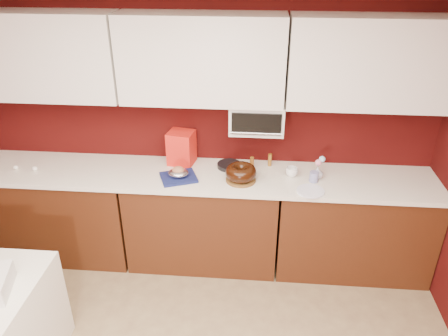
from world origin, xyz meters
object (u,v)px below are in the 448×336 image
(toaster_oven, at_px, (257,117))
(blue_jar, at_px, (314,177))
(foil_ham_nest, at_px, (178,173))
(flower_vase, at_px, (317,172))
(bundt_cake, at_px, (241,172))
(coffee_mug, at_px, (292,171))
(pandoro_box, at_px, (181,148))

(toaster_oven, height_order, blue_jar, toaster_oven)
(foil_ham_nest, bearing_deg, flower_vase, 5.37)
(bundt_cake, relative_size, flower_vase, 2.18)
(bundt_cake, height_order, coffee_mug, bundt_cake)
(bundt_cake, distance_m, blue_jar, 0.61)
(foil_ham_nest, distance_m, blue_jar, 1.13)
(coffee_mug, bearing_deg, toaster_oven, 156.54)
(bundt_cake, height_order, foil_ham_nest, bundt_cake)
(pandoro_box, height_order, coffee_mug, pandoro_box)
(toaster_oven, bearing_deg, flower_vase, -16.19)
(foil_ham_nest, xyz_separation_m, pandoro_box, (-0.02, 0.30, 0.09))
(toaster_oven, bearing_deg, pandoro_box, 177.10)
(bundt_cake, distance_m, flower_vase, 0.65)
(pandoro_box, bearing_deg, bundt_cake, -17.72)
(bundt_cake, xyz_separation_m, foil_ham_nest, (-0.52, -0.01, -0.02))
(bundt_cake, height_order, blue_jar, bundt_cake)
(toaster_oven, xyz_separation_m, foil_ham_nest, (-0.64, -0.26, -0.42))
(toaster_oven, relative_size, flower_vase, 3.78)
(bundt_cake, bearing_deg, blue_jar, 3.87)
(bundt_cake, relative_size, blue_jar, 2.92)
(coffee_mug, distance_m, flower_vase, 0.21)
(toaster_oven, bearing_deg, blue_jar, -23.45)
(bundt_cake, bearing_deg, coffee_mug, 15.54)
(coffee_mug, xyz_separation_m, blue_jar, (0.18, -0.08, -0.00))
(toaster_oven, xyz_separation_m, bundt_cake, (-0.11, -0.25, -0.40))
(coffee_mug, relative_size, blue_jar, 1.10)
(bundt_cake, bearing_deg, flower_vase, 9.08)
(blue_jar, bearing_deg, toaster_oven, 156.55)
(pandoro_box, relative_size, blue_jar, 3.37)
(toaster_oven, distance_m, pandoro_box, 0.73)
(foil_ham_nest, distance_m, pandoro_box, 0.31)
(toaster_oven, distance_m, coffee_mug, 0.55)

